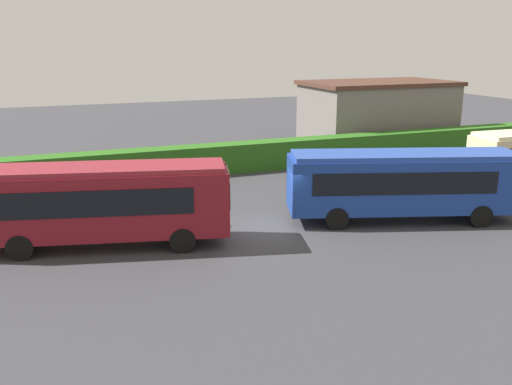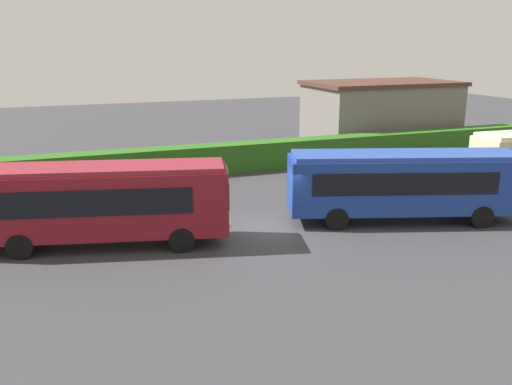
% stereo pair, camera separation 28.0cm
% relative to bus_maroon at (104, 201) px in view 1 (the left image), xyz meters
% --- Properties ---
extents(ground_plane, '(106.03, 106.03, 0.00)m').
position_rel_bus_maroon_xyz_m(ground_plane, '(6.77, -0.38, -1.88)').
color(ground_plane, '#38383D').
extents(bus_maroon, '(9.99, 4.60, 3.28)m').
position_rel_bus_maroon_xyz_m(bus_maroon, '(0.00, 0.00, 0.00)').
color(bus_maroon, maroon).
rests_on(bus_maroon, ground_plane).
extents(bus_blue, '(10.55, 5.51, 3.16)m').
position_rel_bus_maroon_xyz_m(bus_blue, '(12.93, -1.49, -0.06)').
color(bus_blue, navy).
rests_on(bus_blue, ground_plane).
extents(person_center, '(0.51, 0.45, 1.72)m').
position_rel_bus_maroon_xyz_m(person_center, '(14.98, 0.55, -0.98)').
color(person_center, olive).
rests_on(person_center, ground_plane).
extents(hedge_row, '(65.01, 1.47, 1.78)m').
position_rel_bus_maroon_xyz_m(hedge_row, '(6.77, 10.45, -0.99)').
color(hedge_row, '#2A621A').
rests_on(hedge_row, ground_plane).
extents(depot_building, '(11.25, 6.65, 4.95)m').
position_rel_bus_maroon_xyz_m(depot_building, '(22.34, 15.05, 0.60)').
color(depot_building, slate).
rests_on(depot_building, ground_plane).
extents(traffic_cone, '(0.36, 0.36, 0.60)m').
position_rel_bus_maroon_xyz_m(traffic_cone, '(27.73, 7.11, -1.58)').
color(traffic_cone, orange).
rests_on(traffic_cone, ground_plane).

